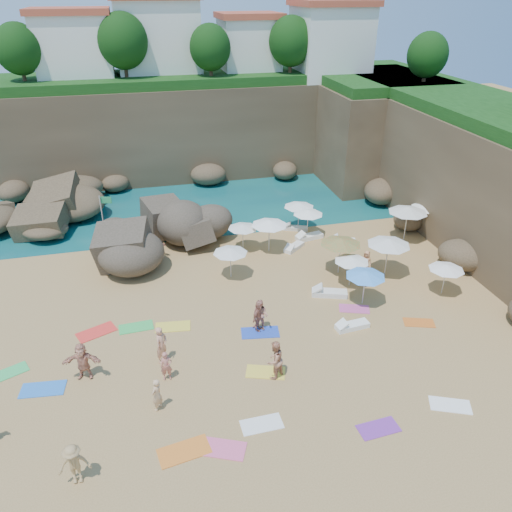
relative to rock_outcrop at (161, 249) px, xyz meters
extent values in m
plane|color=tan|center=(3.07, -9.05, 0.00)|extent=(120.00, 120.00, 0.00)
plane|color=#0C4751|center=(3.07, 20.95, 0.00)|extent=(120.00, 120.00, 0.00)
cube|color=brown|center=(5.07, 15.95, 4.00)|extent=(44.00, 8.00, 8.00)
cube|color=brown|center=(22.07, -1.05, 4.00)|extent=(8.00, 30.00, 8.00)
cube|color=brown|center=(20.07, 10.95, 4.00)|extent=(10.00, 12.00, 8.00)
cube|color=white|center=(-4.93, 16.95, 10.75)|extent=(6.00, 5.00, 5.50)
cube|color=#B2472D|center=(-4.93, 16.95, 13.75)|extent=(6.48, 5.40, 0.50)
cube|color=white|center=(2.07, 17.95, 11.25)|extent=(7.00, 6.00, 6.50)
cube|color=white|center=(10.07, 16.95, 10.50)|extent=(5.00, 5.00, 5.00)
cube|color=#B2472D|center=(10.07, 16.95, 13.25)|extent=(5.40, 5.40, 0.50)
cube|color=white|center=(17.07, 14.95, 11.00)|extent=(6.00, 6.00, 6.00)
cube|color=#B2472D|center=(17.07, 14.95, 14.25)|extent=(6.48, 6.48, 0.50)
sphere|color=#11380F|center=(-8.93, 14.95, 11.20)|extent=(3.60, 3.60, 3.60)
sphere|color=#11380F|center=(-0.93, 14.95, 11.60)|extent=(4.05, 4.05, 4.05)
sphere|color=#11380F|center=(6.07, 13.95, 11.04)|extent=(3.42, 3.42, 3.42)
sphere|color=#11380F|center=(13.07, 13.95, 11.36)|extent=(3.78, 3.78, 3.78)
sphere|color=#11380F|center=(22.07, 6.95, 10.80)|extent=(3.15, 3.15, 3.15)
cylinder|color=white|center=(-11.93, 20.95, 3.00)|extent=(0.10, 0.10, 6.00)
cylinder|color=silver|center=(-3.47, 0.57, 1.96)|extent=(0.08, 0.08, 3.93)
cube|color=#228B51|center=(-3.09, 0.57, 3.61)|extent=(0.67, 0.23, 0.44)
cylinder|color=silver|center=(10.16, -0.42, 0.93)|extent=(0.05, 0.05, 1.87)
cone|color=white|center=(10.16, -0.42, 1.82)|extent=(2.09, 2.09, 0.32)
cylinder|color=silver|center=(6.97, -1.96, 1.06)|extent=(0.06, 0.06, 2.12)
cone|color=white|center=(6.97, -1.96, 2.07)|extent=(2.38, 2.38, 0.36)
cylinder|color=silver|center=(9.92, 0.84, 0.96)|extent=(0.06, 0.06, 1.93)
cone|color=white|center=(9.92, 0.84, 1.88)|extent=(2.16, 2.16, 0.33)
cylinder|color=silver|center=(18.54, -1.80, 1.04)|extent=(0.06, 0.06, 2.08)
cone|color=white|center=(18.54, -1.80, 2.03)|extent=(2.33, 2.33, 0.35)
cylinder|color=silver|center=(16.46, -2.67, 1.18)|extent=(0.07, 0.07, 2.36)
cone|color=silver|center=(16.46, -2.67, 2.30)|extent=(2.64, 2.64, 0.40)
cylinder|color=silver|center=(5.33, -1.37, 0.88)|extent=(0.05, 0.05, 1.76)
cone|color=silver|center=(5.33, -1.37, 1.72)|extent=(1.98, 1.98, 0.30)
cylinder|color=silver|center=(10.36, -5.74, 1.10)|extent=(0.06, 0.06, 2.20)
cone|color=#DB4A26|center=(10.36, -5.74, 2.15)|extent=(2.47, 2.47, 0.38)
cylinder|color=silver|center=(10.44, -7.29, 0.90)|extent=(0.05, 0.05, 1.79)
cone|color=white|center=(10.44, -7.29, 1.75)|extent=(2.01, 2.01, 0.31)
cylinder|color=silver|center=(13.03, -6.64, 1.15)|extent=(0.07, 0.07, 2.29)
cone|color=silver|center=(13.03, -6.64, 2.24)|extent=(2.57, 2.57, 0.39)
cylinder|color=silver|center=(3.85, -4.67, 0.92)|extent=(0.05, 0.05, 1.85)
cone|color=silver|center=(3.85, -4.67, 1.80)|extent=(2.07, 2.07, 0.32)
cylinder|color=silver|center=(10.39, -9.22, 0.97)|extent=(0.06, 0.06, 1.94)
cone|color=#4697F0|center=(10.39, -9.22, 1.90)|extent=(2.18, 2.18, 0.33)
cylinder|color=silver|center=(15.24, -9.37, 0.88)|extent=(0.05, 0.05, 1.77)
cone|color=white|center=(15.24, -9.37, 1.72)|extent=(1.98, 1.98, 0.30)
cube|color=white|center=(10.16, -0.90, 0.15)|extent=(2.04, 1.01, 0.30)
cube|color=silver|center=(9.65, 0.71, 0.13)|extent=(1.74, 1.15, 0.26)
cube|color=white|center=(8.67, -2.14, 0.13)|extent=(1.68, 1.52, 0.27)
cube|color=white|center=(12.23, -1.96, 0.13)|extent=(1.76, 1.11, 0.26)
cube|color=white|center=(8.89, -8.05, 0.16)|extent=(2.10, 1.28, 0.31)
cube|color=white|center=(8.91, -11.23, 0.14)|extent=(1.82, 0.77, 0.27)
cube|color=blue|center=(-6.05, -12.13, 0.02)|extent=(1.99, 1.15, 0.03)
cube|color=#EA5B89|center=(0.99, -17.15, 0.02)|extent=(2.03, 1.56, 0.03)
cube|color=orange|center=(-0.42, -16.92, 0.02)|extent=(2.09, 1.28, 0.03)
cube|color=green|center=(-1.93, -8.51, 0.02)|extent=(1.78, 0.96, 0.03)
cube|color=yellow|center=(3.71, -13.41, 0.02)|extent=(1.97, 1.42, 0.03)
cube|color=white|center=(2.77, -16.35, 0.01)|extent=(1.71, 0.88, 0.03)
cube|color=purple|center=(7.25, -17.67, 0.01)|extent=(1.72, 0.95, 0.03)
cube|color=red|center=(-3.91, -8.44, 0.02)|extent=(2.14, 1.63, 0.03)
cube|color=blue|center=(4.20, -10.48, 0.02)|extent=(2.04, 1.23, 0.03)
cube|color=#CA4E93|center=(9.72, -9.65, 0.01)|extent=(1.81, 1.32, 0.03)
cube|color=orange|center=(12.50, -11.65, 0.01)|extent=(1.75, 1.25, 0.03)
cube|color=#35BA5C|center=(-7.67, -10.63, 0.01)|extent=(1.78, 1.38, 0.03)
cube|color=yellow|center=(-0.07, -8.92, 0.02)|extent=(1.88, 1.10, 0.03)
cube|color=white|center=(10.75, -17.24, 0.01)|extent=(1.88, 1.45, 0.03)
imported|color=tan|center=(-0.77, -11.48, 0.95)|extent=(0.79, 0.83, 1.91)
imported|color=tan|center=(4.03, -13.76, 0.96)|extent=(1.17, 1.11, 1.91)
imported|color=tan|center=(0.11, 3.43, 0.82)|extent=(1.10, 0.53, 1.65)
imported|color=#9F604F|center=(4.13, -10.25, 0.83)|extent=(0.93, 1.00, 1.66)
imported|color=tan|center=(11.94, -6.17, 0.75)|extent=(0.79, 0.81, 1.50)
imported|color=#A66353|center=(-0.48, -0.98, 0.82)|extent=(1.56, 0.62, 1.64)
imported|color=#DCAD7D|center=(-1.21, -14.48, 0.78)|extent=(0.65, 0.68, 1.56)
imported|color=tan|center=(-4.23, -17.33, 0.23)|extent=(1.15, 1.74, 0.46)
imported|color=tan|center=(-4.26, -11.78, 0.24)|extent=(1.98, 2.09, 0.48)
imported|color=#B76A5B|center=(-0.67, -12.77, 0.17)|extent=(0.55, 1.44, 0.34)
imported|color=tan|center=(4.27, -10.23, 0.33)|extent=(1.71, 1.88, 0.65)
camera|label=1|loc=(-0.89, -30.27, 15.57)|focal=35.00mm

